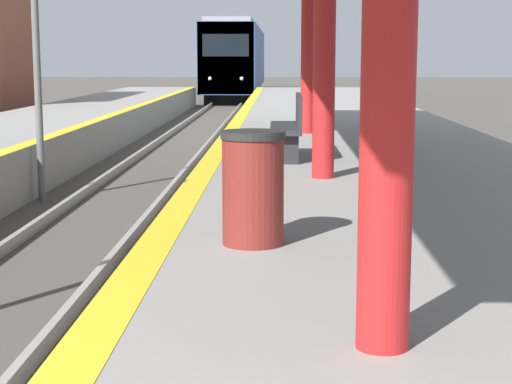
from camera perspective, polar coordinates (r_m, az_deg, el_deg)
train at (r=53.33m, az=-1.21°, el=8.80°), size 2.78×24.00×4.31m
signal_mid at (r=14.49m, az=-14.56°, el=12.09°), size 0.36×0.31×4.63m
trash_bin at (r=6.66m, az=-0.20°, el=0.29°), size 0.51×0.51×0.89m
bench at (r=12.40m, az=2.30°, el=4.51°), size 0.44×1.74×0.92m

